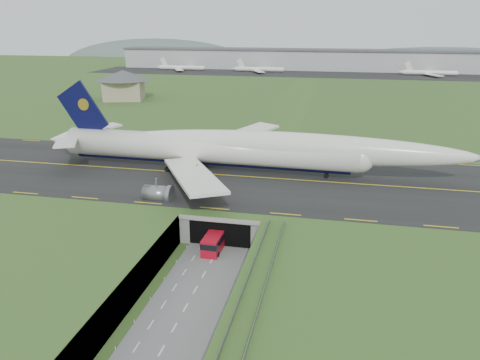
# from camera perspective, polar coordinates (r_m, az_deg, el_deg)

# --- Properties ---
(ground) EXTENTS (900.00, 900.00, 0.00)m
(ground) POSITION_cam_1_polar(r_m,az_deg,el_deg) (84.08, -3.84, -10.51)
(ground) COLOR #2D5221
(ground) RESTS_ON ground
(airfield_deck) EXTENTS (800.00, 800.00, 6.00)m
(airfield_deck) POSITION_cam_1_polar(r_m,az_deg,el_deg) (82.66, -3.88, -8.69)
(airfield_deck) COLOR gray
(airfield_deck) RESTS_ON ground
(trench_road) EXTENTS (12.00, 75.00, 0.20)m
(trench_road) POSITION_cam_1_polar(r_m,az_deg,el_deg) (77.85, -5.36, -13.06)
(trench_road) COLOR slate
(trench_road) RESTS_ON ground
(taxiway) EXTENTS (800.00, 44.00, 0.18)m
(taxiway) POSITION_cam_1_polar(r_m,az_deg,el_deg) (111.12, 0.68, 0.41)
(taxiway) COLOR black
(taxiway) RESTS_ON airfield_deck
(tunnel_portal) EXTENTS (17.00, 22.30, 6.00)m
(tunnel_portal) POSITION_cam_1_polar(r_m,az_deg,el_deg) (97.17, -1.22, -4.09)
(tunnel_portal) COLOR gray
(tunnel_portal) RESTS_ON ground
(guideway) EXTENTS (3.00, 53.00, 7.05)m
(guideway) POSITION_cam_1_polar(r_m,az_deg,el_deg) (63.26, 1.19, -15.61)
(guideway) COLOR #A8A8A3
(guideway) RESTS_ON ground
(jumbo_jet) EXTENTS (105.76, 65.98, 21.83)m
(jumbo_jet) POSITION_cam_1_polar(r_m,az_deg,el_deg) (112.94, -0.34, 3.78)
(jumbo_jet) COLOR white
(jumbo_jet) RESTS_ON ground
(shuttle_tram) EXTENTS (3.33, 8.30, 3.34)m
(shuttle_tram) POSITION_cam_1_polar(r_m,az_deg,el_deg) (88.81, -3.14, -7.48)
(shuttle_tram) COLOR #B20B1D
(shuttle_tram) RESTS_ON ground
(service_building) EXTENTS (30.78, 30.78, 13.71)m
(service_building) POSITION_cam_1_polar(r_m,az_deg,el_deg) (230.67, -13.99, 11.49)
(service_building) COLOR tan
(service_building) RESTS_ON ground
(cargo_terminal) EXTENTS (320.00, 67.00, 15.60)m
(cargo_terminal) POSITION_cam_1_polar(r_m,az_deg,el_deg) (371.45, 9.01, 14.32)
(cargo_terminal) COLOR #B2B2B2
(cargo_terminal) RESTS_ON ground
(distant_hills) EXTENTS (700.00, 91.00, 60.00)m
(distant_hills) POSITION_cam_1_polar(r_m,az_deg,el_deg) (504.39, 17.34, 12.78)
(distant_hills) COLOR #51615C
(distant_hills) RESTS_ON ground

